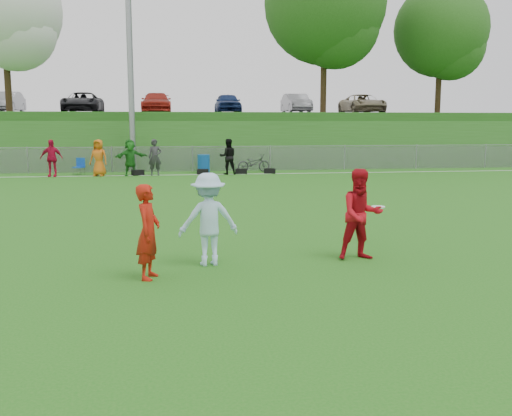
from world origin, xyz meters
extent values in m
plane|color=#1C6515|center=(0.00, 0.00, 0.00)|extent=(120.00, 120.00, 0.00)
cube|color=white|center=(0.00, 18.00, 0.01)|extent=(60.00, 0.10, 0.01)
cube|color=gray|center=(0.00, 20.00, 0.60)|extent=(58.00, 0.02, 1.20)
cube|color=gray|center=(0.00, 20.00, 1.25)|extent=(58.00, 0.04, 0.04)
cylinder|color=gray|center=(-3.00, 20.80, 6.00)|extent=(0.30, 0.30, 12.00)
cube|color=#245818|center=(0.00, 31.00, 1.50)|extent=(120.00, 18.00, 3.00)
cube|color=black|center=(0.00, 33.00, 3.05)|extent=(120.00, 12.00, 0.10)
cylinder|color=black|center=(-10.00, 25.00, 6.75)|extent=(0.36, 0.36, 7.50)
sphere|color=white|center=(-10.00, 25.00, 8.62)|extent=(6.30, 6.30, 6.30)
sphere|color=white|center=(-9.40, 24.70, 7.50)|extent=(4.50, 4.50, 4.50)
cylinder|color=black|center=(8.00, 24.50, 7.25)|extent=(0.36, 0.36, 8.50)
sphere|color=#1A4311|center=(8.00, 24.50, 9.38)|extent=(7.14, 7.14, 7.14)
sphere|color=#1A4311|center=(8.60, 24.20, 8.10)|extent=(5.10, 5.10, 5.10)
cylinder|color=black|center=(16.00, 26.00, 6.50)|extent=(0.36, 0.36, 7.00)
sphere|color=#1A4311|center=(16.00, 26.00, 8.25)|extent=(5.88, 5.88, 5.88)
sphere|color=#1A4311|center=(16.60, 25.70, 7.20)|extent=(4.20, 4.20, 4.20)
imported|color=gray|center=(-12.00, 32.00, 3.82)|extent=(1.52, 4.37, 1.44)
imported|color=black|center=(-7.00, 32.00, 3.82)|extent=(2.39, 5.18, 1.44)
imported|color=maroon|center=(-2.00, 32.00, 3.82)|extent=(2.02, 4.96, 1.44)
imported|color=navy|center=(3.00, 32.00, 3.82)|extent=(1.70, 4.23, 1.44)
imported|color=gray|center=(8.00, 32.00, 3.82)|extent=(1.52, 4.37, 1.44)
imported|color=gray|center=(13.00, 32.00, 3.82)|extent=(2.39, 5.18, 1.44)
imported|color=red|center=(-6.48, 18.00, 0.85)|extent=(1.01, 0.47, 1.69)
imported|color=#D06213|center=(-4.39, 18.00, 0.85)|extent=(0.95, 0.76, 1.69)
imported|color=#1F711E|center=(-2.95, 18.00, 0.85)|extent=(1.64, 1.10, 1.69)
imported|color=#2F2E31|center=(-1.82, 18.00, 0.85)|extent=(0.64, 0.44, 1.69)
imported|color=black|center=(1.62, 18.00, 0.85)|extent=(0.83, 0.65, 1.69)
cube|color=black|center=(-2.63, 18.10, 0.13)|extent=(0.61, 0.54, 0.26)
cube|color=black|center=(0.41, 18.10, 0.13)|extent=(0.58, 0.34, 0.26)
cube|color=black|center=(2.26, 18.10, 0.13)|extent=(0.56, 0.31, 0.26)
cube|color=black|center=(3.65, 18.10, 0.13)|extent=(0.58, 0.33, 0.26)
imported|color=#AD190C|center=(-1.45, -0.21, 0.75)|extent=(0.49, 0.62, 1.50)
imported|color=#B20C17|center=(2.27, 0.54, 0.82)|extent=(0.82, 0.65, 1.64)
imported|color=#AED7F2|center=(-0.46, 0.54, 0.80)|extent=(1.10, 0.72, 1.60)
cylinder|color=white|center=(3.11, 1.93, 0.74)|extent=(0.28, 0.28, 0.03)
cylinder|color=#0E4B9D|center=(0.51, 19.00, 0.45)|extent=(0.65, 0.65, 0.90)
cube|color=#1047B2|center=(-5.42, 18.79, 0.35)|extent=(0.57, 0.57, 0.04)
cube|color=#1047B2|center=(-5.35, 18.99, 0.58)|extent=(0.43, 0.18, 0.44)
imported|color=#2B2B2D|center=(3.00, 19.00, 0.45)|extent=(1.81, 1.02, 0.90)
camera|label=1|loc=(-1.07, -9.14, 2.44)|focal=40.00mm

